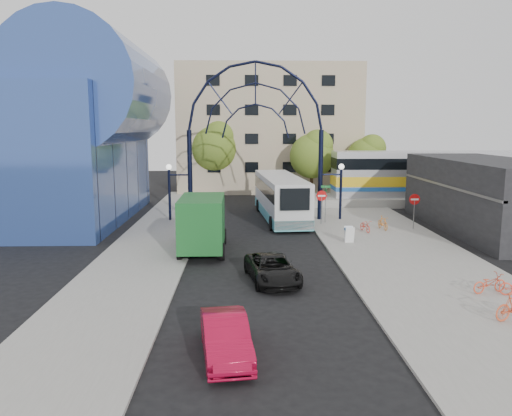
{
  "coord_description": "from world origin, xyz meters",
  "views": [
    {
      "loc": [
        -1.0,
        -24.06,
        7.16
      ],
      "look_at": [
        -0.18,
        6.0,
        2.3
      ],
      "focal_mm": 35.0,
      "sensor_mm": 36.0,
      "label": 1
    }
  ],
  "objects_px": {
    "gateway_arch": "(255,109)",
    "do_not_enter_sign": "(414,203)",
    "tree_north_a": "(313,153)",
    "tree_north_c": "(368,156)",
    "black_suv": "(272,269)",
    "bike_near_b": "(383,223)",
    "green_truck": "(203,223)",
    "train_car": "(466,174)",
    "bike_far_a": "(490,283)",
    "street_name_sign": "(326,196)",
    "city_bus": "(280,197)",
    "tree_north_b": "(215,145)",
    "sandwich_board": "(349,233)",
    "bike_near_a": "(365,226)",
    "stop_sign": "(322,199)",
    "red_sedan": "(226,337)"
  },
  "relations": [
    {
      "from": "bike_near_a",
      "to": "bike_near_b",
      "type": "distance_m",
      "value": 1.57
    },
    {
      "from": "gateway_arch",
      "to": "do_not_enter_sign",
      "type": "xyz_separation_m",
      "value": [
        11.0,
        -4.0,
        -6.58
      ]
    },
    {
      "from": "bike_near_b",
      "to": "tree_north_c",
      "type": "bearing_deg",
      "value": 70.44
    },
    {
      "from": "green_truck",
      "to": "black_suv",
      "type": "bearing_deg",
      "value": -58.82
    },
    {
      "from": "gateway_arch",
      "to": "train_car",
      "type": "height_order",
      "value": "gateway_arch"
    },
    {
      "from": "green_truck",
      "to": "red_sedan",
      "type": "relative_size",
      "value": 1.64
    },
    {
      "from": "gateway_arch",
      "to": "red_sedan",
      "type": "relative_size",
      "value": 3.4
    },
    {
      "from": "stop_sign",
      "to": "do_not_enter_sign",
      "type": "height_order",
      "value": "stop_sign"
    },
    {
      "from": "tree_north_a",
      "to": "bike_far_a",
      "type": "distance_m",
      "value": 30.11
    },
    {
      "from": "black_suv",
      "to": "bike_far_a",
      "type": "height_order",
      "value": "black_suv"
    },
    {
      "from": "gateway_arch",
      "to": "city_bus",
      "type": "xyz_separation_m",
      "value": [
        2.0,
        0.92,
        -6.78
      ]
    },
    {
      "from": "green_truck",
      "to": "train_car",
      "type": "bearing_deg",
      "value": 36.51
    },
    {
      "from": "tree_north_c",
      "to": "black_suv",
      "type": "bearing_deg",
      "value": -111.76
    },
    {
      "from": "tree_north_a",
      "to": "green_truck",
      "type": "relative_size",
      "value": 1.06
    },
    {
      "from": "gateway_arch",
      "to": "green_truck",
      "type": "height_order",
      "value": "gateway_arch"
    },
    {
      "from": "street_name_sign",
      "to": "tree_north_b",
      "type": "xyz_separation_m",
      "value": [
        -9.08,
        17.33,
        3.14
      ]
    },
    {
      "from": "train_car",
      "to": "bike_near_a",
      "type": "distance_m",
      "value": 18.12
    },
    {
      "from": "city_bus",
      "to": "red_sedan",
      "type": "height_order",
      "value": "city_bus"
    },
    {
      "from": "bike_far_a",
      "to": "bike_near_a",
      "type": "bearing_deg",
      "value": -5.43
    },
    {
      "from": "gateway_arch",
      "to": "do_not_enter_sign",
      "type": "distance_m",
      "value": 13.43
    },
    {
      "from": "bike_near_b",
      "to": "gateway_arch",
      "type": "bearing_deg",
      "value": 145.85
    },
    {
      "from": "sandwich_board",
      "to": "city_bus",
      "type": "relative_size",
      "value": 0.08
    },
    {
      "from": "black_suv",
      "to": "bike_near_b",
      "type": "xyz_separation_m",
      "value": [
        8.42,
        11.38,
        -0.04
      ]
    },
    {
      "from": "black_suv",
      "to": "bike_far_a",
      "type": "relative_size",
      "value": 2.74
    },
    {
      "from": "tree_north_a",
      "to": "bike_near_b",
      "type": "distance_m",
      "value": 16.75
    },
    {
      "from": "tree_north_b",
      "to": "city_bus",
      "type": "height_order",
      "value": "tree_north_b"
    },
    {
      "from": "black_suv",
      "to": "tree_north_c",
      "type": "bearing_deg",
      "value": 58.92
    },
    {
      "from": "black_suv",
      "to": "street_name_sign",
      "type": "bearing_deg",
      "value": 61.79
    },
    {
      "from": "do_not_enter_sign",
      "to": "bike_far_a",
      "type": "distance_m",
      "value": 13.85
    },
    {
      "from": "sandwich_board",
      "to": "tree_north_c",
      "type": "bearing_deg",
      "value": 73.45
    },
    {
      "from": "tree_north_b",
      "to": "sandwich_board",
      "type": "bearing_deg",
      "value": -68.41
    },
    {
      "from": "bike_far_a",
      "to": "gateway_arch",
      "type": "bearing_deg",
      "value": 13.32
    },
    {
      "from": "black_suv",
      "to": "bike_near_b",
      "type": "bearing_deg",
      "value": 44.18
    },
    {
      "from": "bike_near_a",
      "to": "do_not_enter_sign",
      "type": "bearing_deg",
      "value": 2.08
    },
    {
      "from": "train_car",
      "to": "tree_north_c",
      "type": "relative_size",
      "value": 3.86
    },
    {
      "from": "do_not_enter_sign",
      "to": "train_car",
      "type": "xyz_separation_m",
      "value": [
        9.0,
        12.0,
        0.93
      ]
    },
    {
      "from": "tree_north_a",
      "to": "tree_north_c",
      "type": "distance_m",
      "value": 6.33
    },
    {
      "from": "bike_near_b",
      "to": "bike_near_a",
      "type": "bearing_deg",
      "value": -162.84
    },
    {
      "from": "tree_north_b",
      "to": "bike_near_a",
      "type": "xyz_separation_m",
      "value": [
        11.27,
        -20.73,
        -4.75
      ]
    },
    {
      "from": "black_suv",
      "to": "bike_near_b",
      "type": "height_order",
      "value": "black_suv"
    },
    {
      "from": "tree_north_c",
      "to": "red_sedan",
      "type": "xyz_separation_m",
      "value": [
        -13.68,
        -37.14,
        -3.62
      ]
    },
    {
      "from": "black_suv",
      "to": "bike_near_a",
      "type": "distance_m",
      "value": 12.79
    },
    {
      "from": "red_sedan",
      "to": "bike_near_a",
      "type": "height_order",
      "value": "red_sedan"
    },
    {
      "from": "sandwich_board",
      "to": "red_sedan",
      "type": "relative_size",
      "value": 0.25
    },
    {
      "from": "gateway_arch",
      "to": "train_car",
      "type": "bearing_deg",
      "value": 21.8
    },
    {
      "from": "street_name_sign",
      "to": "do_not_enter_sign",
      "type": "bearing_deg",
      "value": -24.16
    },
    {
      "from": "bike_near_a",
      "to": "train_car",
      "type": "bearing_deg",
      "value": 35.0
    },
    {
      "from": "bike_far_a",
      "to": "tree_north_c",
      "type": "bearing_deg",
      "value": -19.71
    },
    {
      "from": "city_bus",
      "to": "black_suv",
      "type": "bearing_deg",
      "value": -100.29
    },
    {
      "from": "bike_far_a",
      "to": "tree_north_a",
      "type": "bearing_deg",
      "value": -8.46
    }
  ]
}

